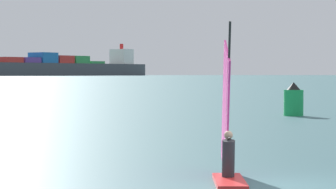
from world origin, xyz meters
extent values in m
plane|color=#386066|center=(0.00, 0.00, 0.00)|extent=(4000.00, 4000.00, 0.00)
cube|color=red|center=(-1.31, 0.60, 0.06)|extent=(1.22, 2.50, 0.12)
cylinder|color=black|center=(-1.19, 1.17, 2.07)|extent=(0.36, 1.41, 3.92)
cube|color=#D8338C|center=(-1.03, 1.93, 1.73)|extent=(0.64, 2.77, 3.82)
cylinder|color=black|center=(-1.15, 1.37, 1.14)|extent=(0.42, 1.76, 0.04)
cylinder|color=#2D2D33|center=(-1.24, 0.94, 0.59)|extent=(0.41, 0.54, 0.99)
sphere|color=tan|center=(-1.24, 0.94, 1.19)|extent=(0.22, 0.22, 0.22)
cube|color=#3F444C|center=(56.23, 774.86, 6.30)|extent=(183.76, 158.67, 12.61)
cube|color=silver|center=(120.00, 827.86, 20.90)|extent=(26.52, 27.27, 16.59)
cylinder|color=red|center=(120.00, 827.86, 32.20)|extent=(4.00, 4.00, 6.00)
cube|color=#2D8C47|center=(82.08, 796.34, 13.91)|extent=(29.96, 30.24, 2.60)
cube|color=#2D8C47|center=(64.74, 781.93, 16.51)|extent=(29.96, 30.24, 7.80)
cube|color=red|center=(47.40, 767.52, 16.51)|extent=(29.96, 30.24, 7.80)
cube|color=#1E66AD|center=(30.06, 753.10, 17.81)|extent=(29.96, 30.24, 10.40)
cube|color=#59388C|center=(12.72, 738.69, 15.21)|extent=(29.96, 30.24, 5.20)
cube|color=red|center=(-4.62, 724.28, 15.21)|extent=(29.96, 30.24, 5.20)
cube|color=#60665B|center=(433.03, 1334.87, 14.01)|extent=(1210.96, 672.88, 28.02)
cylinder|color=#19994C|center=(11.34, 28.73, 0.83)|extent=(1.26, 1.26, 1.67)
cone|color=black|center=(11.34, 28.73, 1.92)|extent=(0.88, 0.88, 0.50)
camera|label=1|loc=(-6.74, -17.59, 2.75)|focal=81.95mm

